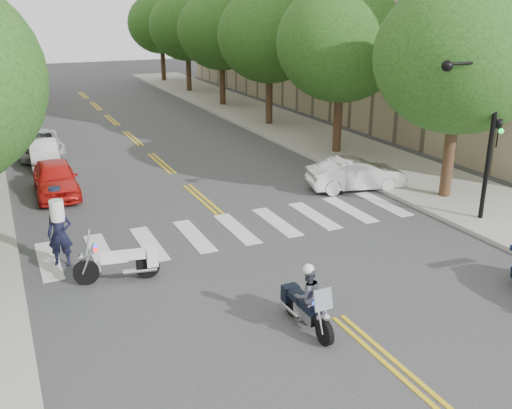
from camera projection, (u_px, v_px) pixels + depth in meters
ground at (338, 317)px, 14.19m from camera, size 140.00×140.00×0.00m
sidewalk_right at (279, 123)px, 36.76m from camera, size 5.00×60.00×0.15m
tree_r_0 at (460, 56)px, 20.95m from camera, size 6.40×6.40×8.45m
tree_r_1 at (341, 43)px, 27.80m from camera, size 6.40×6.40×8.45m
tree_r_2 at (270, 35)px, 34.65m from camera, size 6.40×6.40×8.45m
tree_r_3 at (221, 30)px, 41.50m from camera, size 6.40×6.40×8.45m
tree_r_4 at (187, 26)px, 48.35m from camera, size 6.40×6.40×8.45m
tree_r_5 at (161, 23)px, 55.20m from camera, size 6.40×6.40×8.45m
traffic_signal_pole at (483, 120)px, 18.99m from camera, size 2.82×0.42×6.00m
motorcycle_police at (306, 299)px, 13.52m from camera, size 0.71×2.09×1.69m
motorcycle_parked at (124, 262)px, 15.95m from camera, size 2.37×0.81×1.53m
officer_standing at (60, 234)px, 16.74m from camera, size 0.81×0.65×1.95m
convertible at (356, 174)px, 23.72m from camera, size 4.28×2.25×1.34m
parked_car_a at (55, 178)px, 23.04m from camera, size 1.76×4.15×1.40m
parked_car_b at (44, 153)px, 27.35m from camera, size 1.36×3.69×1.21m
parked_car_c at (40, 143)px, 29.02m from camera, size 2.16×4.65×1.29m
parked_car_d at (8, 116)px, 35.87m from camera, size 2.35×5.04×1.42m
parked_car_e at (5, 104)px, 40.54m from camera, size 1.58×3.76×1.27m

